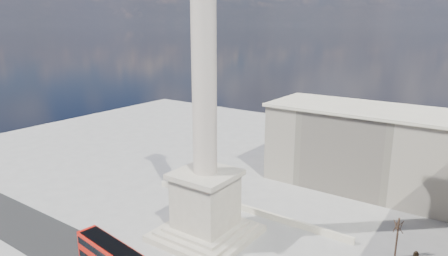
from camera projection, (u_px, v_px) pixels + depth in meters
ground at (186, 250)px, 59.31m from camera, size 180.00×180.00×0.00m
nelsons_column at (205, 159)px, 60.02m from camera, size 14.00×14.00×49.85m
balustrade_wall at (244, 208)px, 71.81m from camera, size 40.00×0.60×1.10m
building_northeast at (397, 153)px, 77.62m from camera, size 51.00×17.00×16.60m
bare_tree_far at (399, 225)px, 56.30m from camera, size 1.58×1.58×6.45m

